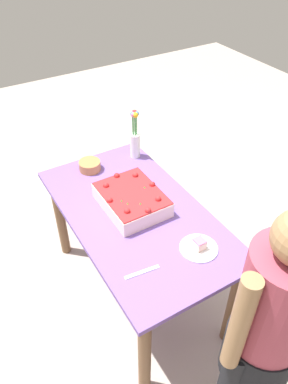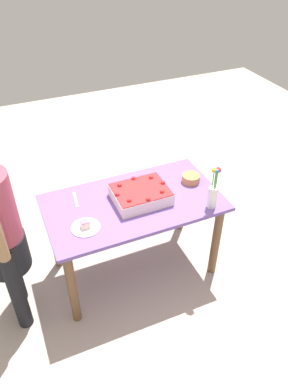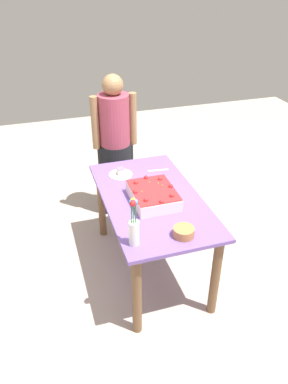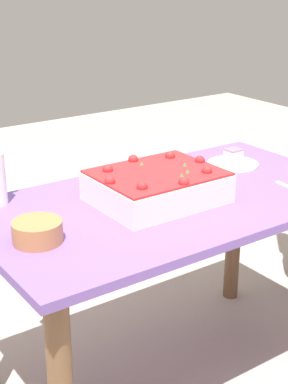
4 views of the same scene
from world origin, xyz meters
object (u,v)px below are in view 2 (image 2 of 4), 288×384
at_px(serving_plate_with_slice, 85,226).
at_px(flower_vase, 213,192).
at_px(sheet_cake, 141,194).
at_px(cake_knife, 76,199).
at_px(fruit_bowl, 191,178).

height_order(serving_plate_with_slice, flower_vase, flower_vase).
distance_m(sheet_cake, serving_plate_with_slice, 0.51).
bearing_deg(cake_knife, flower_vase, -111.29).
bearing_deg(fruit_bowl, flower_vase, 87.45).
distance_m(sheet_cake, flower_vase, 0.55).
bearing_deg(flower_vase, serving_plate_with_slice, -8.85).
distance_m(sheet_cake, fruit_bowl, 0.48).
height_order(sheet_cake, cake_knife, sheet_cake).
height_order(serving_plate_with_slice, cake_knife, serving_plate_with_slice).
bearing_deg(serving_plate_with_slice, fruit_bowl, -168.21).
xyz_separation_m(cake_knife, fruit_bowl, (-0.94, 0.14, 0.03)).
xyz_separation_m(serving_plate_with_slice, cake_knife, (-0.02, -0.34, -0.01)).
bearing_deg(cake_knife, serving_plate_with_slice, -176.58).
distance_m(cake_knife, flower_vase, 1.06).
height_order(cake_knife, fruit_bowl, fruit_bowl).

